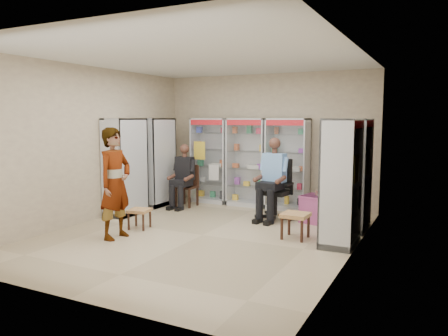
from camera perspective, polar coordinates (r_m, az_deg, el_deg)
The scene contains 18 objects.
floor at distance 7.62m, azimuth -2.83°, elevation -8.73°, with size 6.00×6.00×0.00m, color tan.
room_shell at distance 7.35m, azimuth -2.92°, elevation 6.24°, with size 5.02×6.02×3.01m.
cabinet_back_left at distance 10.42m, azimuth -1.66°, elevation 0.99°, with size 0.90×0.50×2.00m, color #B6B8BD.
cabinet_back_mid at distance 10.00m, azimuth 3.13°, elevation 0.76°, with size 0.90×0.50×2.00m, color #A6A9AD.
cabinet_back_right at distance 9.66m, azimuth 8.29°, elevation 0.49°, with size 0.90×0.50×2.00m, color silver.
cabinet_right_far at distance 8.17m, azimuth 16.64°, elevation -0.81°, with size 0.50×0.90×2.00m, color #B0B3B7.
cabinet_right_near at distance 7.10m, azimuth 15.06°, elevation -1.83°, with size 0.50×0.90×2.00m, color #A3A5AA.
cabinet_left_far at distance 10.12m, azimuth -8.82°, elevation 0.76°, with size 0.50×0.90×2.00m, color #B5B6BD.
cabinet_left_near at distance 9.26m, azimuth -12.78°, elevation 0.14°, with size 0.50×0.90×2.00m, color #A9ACB0.
wooden_chair at distance 9.98m, azimuth -4.92°, elevation -2.34°, with size 0.42×0.42×0.94m, color black.
seated_customer at distance 9.91m, azimuth -5.08°, elevation -1.23°, with size 0.44×0.60×1.34m, color black, non-canonical shape.
office_chair at distance 8.76m, azimuth 6.74°, elevation -2.74°, with size 0.65×0.65×1.20m, color black.
seated_shopkeeper at distance 8.69m, azimuth 6.64°, elevation -1.73°, with size 0.50×0.70×1.53m, color #71ABE1, non-canonical shape.
pink_trunk at distance 8.64m, azimuth 12.15°, elevation -5.26°, with size 0.54×0.52×0.52m, color #AF4693.
tea_glass at distance 8.61m, azimuth 12.04°, elevation -3.16°, with size 0.07×0.07×0.11m, color #571507.
woven_stool_a at distance 7.45m, azimuth 9.29°, elevation -7.46°, with size 0.43×0.43×0.43m, color #9F7A43.
woven_stool_b at distance 8.15m, azimuth -10.98°, elevation -6.53°, with size 0.36×0.36×0.36m, color #B0914A.
standing_man at distance 7.47m, azimuth -14.03°, elevation -1.96°, with size 0.68×0.44×1.85m, color gray.
Camera 1 is at (3.64, -6.39, 2.01)m, focal length 35.00 mm.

